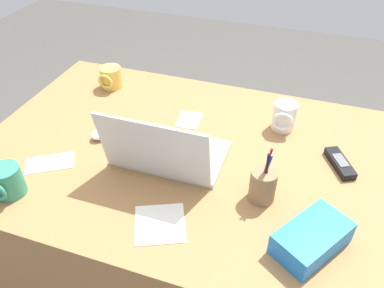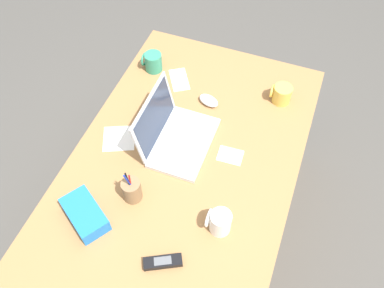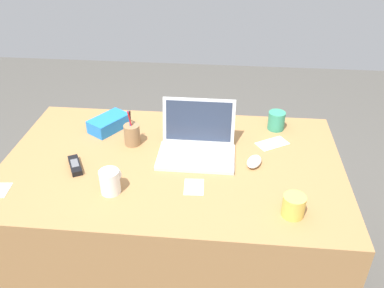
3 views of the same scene
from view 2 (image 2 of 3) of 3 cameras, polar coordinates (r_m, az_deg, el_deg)
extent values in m
plane|color=#4C4944|center=(2.36, -1.02, -12.30)|extent=(6.00, 6.00, 0.00)
cube|color=#9E7042|center=(2.04, -1.17, -8.33)|extent=(1.53, 0.94, 0.71)
cube|color=silver|center=(1.79, -1.07, 0.20)|extent=(0.35, 0.22, 0.02)
cube|color=silver|center=(1.79, -1.67, 0.58)|extent=(0.29, 0.11, 0.00)
cube|color=silver|center=(1.77, 0.99, -0.23)|extent=(0.10, 0.05, 0.00)
cube|color=silver|center=(1.74, -5.28, 3.69)|extent=(0.34, 0.05, 0.22)
cube|color=#283347|center=(1.73, -5.12, 3.67)|extent=(0.31, 0.04, 0.19)
ellipsoid|color=white|center=(1.94, 2.34, 6.06)|extent=(0.09, 0.12, 0.04)
cylinder|color=white|center=(1.56, 3.98, -10.81)|extent=(0.08, 0.08, 0.10)
torus|color=white|center=(1.56, 2.34, -10.20)|extent=(0.07, 0.01, 0.07)
cylinder|color=#338C6B|center=(2.08, -5.39, 11.29)|extent=(0.08, 0.08, 0.09)
torus|color=#338C6B|center=(2.10, -6.64, 11.67)|extent=(0.07, 0.01, 0.07)
cylinder|color=#E0BC4C|center=(1.97, 12.43, 6.78)|extent=(0.09, 0.09, 0.09)
torus|color=#E0BC4C|center=(1.97, 11.08, 7.26)|extent=(0.06, 0.01, 0.06)
cube|color=black|center=(1.54, -4.07, -16.07)|extent=(0.10, 0.14, 0.02)
cube|color=#595B60|center=(1.53, -4.10, -15.90)|extent=(0.06, 0.07, 0.00)
cylinder|color=olive|center=(1.63, -8.37, -6.37)|extent=(0.08, 0.08, 0.10)
cylinder|color=#1933B2|center=(1.59, -8.54, -5.61)|extent=(0.03, 0.03, 0.15)
cylinder|color=black|center=(1.59, -8.68, -5.67)|extent=(0.01, 0.02, 0.15)
cylinder|color=red|center=(1.59, -8.56, -5.49)|extent=(0.02, 0.02, 0.16)
cube|color=blue|center=(1.64, -14.68, -9.46)|extent=(0.20, 0.23, 0.07)
cube|color=white|center=(2.05, -1.78, 8.95)|extent=(0.17, 0.15, 0.00)
cube|color=white|center=(1.77, 5.33, -1.60)|extent=(0.09, 0.11, 0.00)
cube|color=white|center=(1.84, -10.13, 0.77)|extent=(0.18, 0.18, 0.00)
camera|label=1|loc=(1.57, -42.17, 16.70)|focal=35.99mm
camera|label=3|loc=(1.63, 64.31, 10.05)|focal=38.20mm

